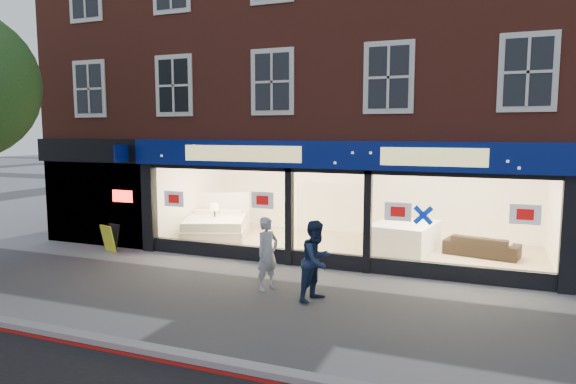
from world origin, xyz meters
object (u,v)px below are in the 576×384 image
Objects in this scene: mattress_stack at (404,237)px; pedestrian_grey at (267,254)px; display_bed at (216,226)px; sofa at (481,246)px; a_board at (110,238)px; pedestrian_blue at (316,261)px.

mattress_stack is 5.10m from pedestrian_grey.
pedestrian_grey is at bearing -70.38° from display_bed.
sofa is 1.20× the size of pedestrian_grey.
display_bed is at bearing -175.82° from mattress_stack.
pedestrian_blue reaches higher than a_board.
display_bed reaches higher than sofa.
display_bed is 8.07m from sofa.
sofa is at bearing -18.06° from display_bed.
display_bed is 1.72× the size of pedestrian_blue.
a_board is 0.50× the size of pedestrian_grey.
mattress_stack reaches higher than a_board.
pedestrian_grey reaches higher than mattress_stack.
display_bed is 3.29m from a_board.
display_bed is at bearing 64.49° from pedestrian_grey.
pedestrian_grey reaches higher than sofa.
a_board is at bearing -160.14° from mattress_stack.
sofa is 5.90m from pedestrian_blue.
sofa is 1.15× the size of pedestrian_blue.
a_board is (-8.09, -2.92, -0.09)m from mattress_stack.
mattress_stack reaches higher than sofa.
a_board is (-2.14, -2.49, -0.07)m from display_bed.
display_bed is 5.97m from mattress_stack.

